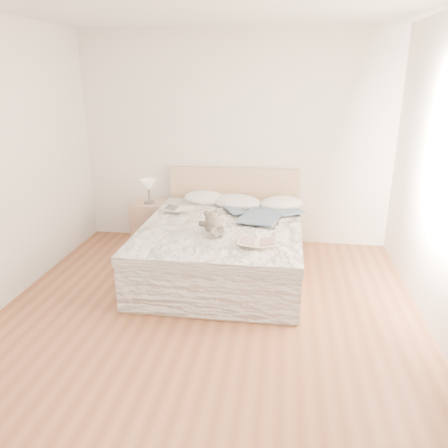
{
  "coord_description": "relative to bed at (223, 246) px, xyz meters",
  "views": [
    {
      "loc": [
        0.66,
        -3.37,
        2.16
      ],
      "look_at": [
        0.03,
        1.05,
        0.62
      ],
      "focal_mm": 35.0,
      "sensor_mm": 36.0,
      "label": 1
    }
  ],
  "objects": [
    {
      "name": "pillow_left",
      "position": [
        -0.35,
        0.79,
        0.33
      ],
      "size": [
        0.65,
        0.53,
        0.17
      ],
      "primitive_type": "ellipsoid",
      "rotation": [
        0.0,
        0.0,
        -0.26
      ],
      "color": "white",
      "rests_on": "bed"
    },
    {
      "name": "bed",
      "position": [
        0.0,
        0.0,
        0.0
      ],
      "size": [
        1.72,
        2.14,
        1.0
      ],
      "color": "tan",
      "rests_on": "floor"
    },
    {
      "name": "childrens_book",
      "position": [
        0.43,
        -0.66,
        0.32
      ],
      "size": [
        0.38,
        0.26,
        0.02
      ],
      "primitive_type": "cube",
      "rotation": [
        0.0,
        0.0,
        0.0
      ],
      "color": "beige",
      "rests_on": "bed"
    },
    {
      "name": "pillow_right",
      "position": [
        0.64,
        0.68,
        0.33
      ],
      "size": [
        0.67,
        0.6,
        0.17
      ],
      "primitive_type": "ellipsoid",
      "rotation": [
        0.0,
        0.0,
        0.49
      ],
      "color": "white",
      "rests_on": "bed"
    },
    {
      "name": "nightstand",
      "position": [
        -1.09,
        0.75,
        -0.03
      ],
      "size": [
        0.49,
        0.44,
        0.56
      ],
      "primitive_type": "cube",
      "rotation": [
        0.0,
        0.0,
        0.1
      ],
      "color": "tan",
      "rests_on": "floor"
    },
    {
      "name": "blouse",
      "position": [
        0.42,
        0.16,
        0.32
      ],
      "size": [
        0.8,
        0.83,
        0.03
      ],
      "primitive_type": null,
      "rotation": [
        0.0,
        0.0,
        -0.24
      ],
      "color": "#354A5E",
      "rests_on": "bed"
    },
    {
      "name": "wall_back",
      "position": [
        0.0,
        1.06,
        1.04
      ],
      "size": [
        4.0,
        0.02,
        2.7
      ],
      "primitive_type": "cube",
      "color": "white",
      "rests_on": "ground"
    },
    {
      "name": "floor",
      "position": [
        0.0,
        -1.19,
        -0.31
      ],
      "size": [
        4.0,
        4.5,
        0.0
      ],
      "primitive_type": "cube",
      "color": "brown",
      "rests_on": "ground"
    },
    {
      "name": "teddy_bear",
      "position": [
        -0.04,
        -0.42,
        0.34
      ],
      "size": [
        0.35,
        0.4,
        0.18
      ],
      "primitive_type": null,
      "rotation": [
        0.0,
        0.0,
        0.4
      ],
      "color": "brown",
      "rests_on": "bed"
    },
    {
      "name": "photo_book",
      "position": [
        -0.58,
        0.3,
        0.32
      ],
      "size": [
        0.35,
        0.25,
        0.03
      ],
      "primitive_type": "cube",
      "rotation": [
        0.0,
        0.0,
        -0.06
      ],
      "color": "silver",
      "rests_on": "bed"
    },
    {
      "name": "table_lamp",
      "position": [
        -1.08,
        0.73,
        0.48
      ],
      "size": [
        0.24,
        0.24,
        0.31
      ],
      "color": "#494540",
      "rests_on": "nightstand"
    },
    {
      "name": "wall_front",
      "position": [
        0.0,
        -3.44,
        1.04
      ],
      "size": [
        4.0,
        0.02,
        2.7
      ],
      "primitive_type": "cube",
      "color": "white",
      "rests_on": "ground"
    },
    {
      "name": "pillow_middle",
      "position": [
        0.08,
        0.66,
        0.33
      ],
      "size": [
        0.68,
        0.53,
        0.18
      ],
      "primitive_type": "ellipsoid",
      "rotation": [
        0.0,
        0.0,
        -0.19
      ],
      "color": "silver",
      "rests_on": "bed"
    }
  ]
}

